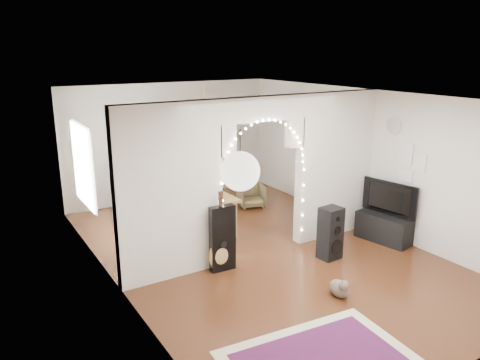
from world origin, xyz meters
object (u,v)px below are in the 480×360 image
acoustic_guitar (221,242)px  dining_table (203,203)px  floor_speaker (330,233)px  dining_chair_right (251,195)px  dining_chair_left (194,206)px  media_console (384,228)px  bookcase (150,179)px

acoustic_guitar → dining_table: acoustic_guitar is taller
floor_speaker → dining_chair_right: 2.99m
acoustic_guitar → dining_chair_left: 2.45m
floor_speaker → dining_table: size_ratio=0.74×
media_console → bookcase: bookcase is taller
dining_chair_left → dining_chair_right: (1.45, 0.04, -0.03)m
dining_table → dining_chair_left: (0.32, 1.02, -0.40)m
acoustic_guitar → dining_chair_left: size_ratio=1.80×
acoustic_guitar → dining_table: 1.39m
floor_speaker → dining_table: floor_speaker is taller
dining_table → acoustic_guitar: bearing=-106.5°
bookcase → media_console: bearing=-62.7°
floor_speaker → dining_table: (-1.42, 1.90, 0.23)m
media_console → dining_chair_left: bearing=119.8°
media_console → dining_chair_right: bearing=98.3°
bookcase → dining_chair_left: bearing=-61.9°
acoustic_guitar → floor_speaker: size_ratio=1.25×
media_console → bookcase: size_ratio=0.64×
media_console → dining_table: bearing=135.5°
media_console → dining_chair_right: 3.10m
dining_chair_left → floor_speaker: bearing=-56.8°
dining_chair_left → dining_chair_right: dining_chair_left is taller
media_console → dining_chair_left: dining_chair_left is taller
acoustic_guitar → media_console: acoustic_guitar is taller
acoustic_guitar → dining_table: bearing=72.6°
acoustic_guitar → media_console: size_ratio=1.12×
dining_chair_left → dining_chair_right: bearing=14.2°
acoustic_guitar → dining_chair_left: (0.68, 2.35, -0.21)m
acoustic_guitar → floor_speaker: (1.78, -0.57, -0.04)m
floor_speaker → dining_chair_right: bearing=78.7°
acoustic_guitar → dining_chair_right: size_ratio=1.97×
floor_speaker → acoustic_guitar: bearing=157.7°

